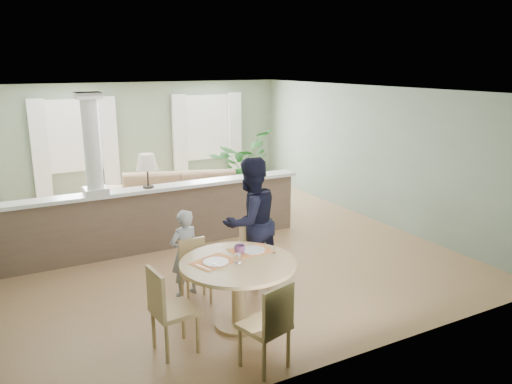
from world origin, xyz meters
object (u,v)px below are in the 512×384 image
sofa (181,197)px  chair_side (168,307)px  chair_far_boy (194,267)px  dining_table (238,275)px  chair_near (270,323)px  child_person (184,253)px  man_person (250,222)px  chair_far_man (255,255)px  houseplant (241,166)px

sofa → chair_side: 4.98m
sofa → chair_far_boy: size_ratio=3.69×
dining_table → chair_near: chair_near is taller
chair_side → child_person: child_person is taller
man_person → chair_far_man: bearing=64.2°
sofa → chair_near: 5.53m
chair_far_boy → chair_far_man: bearing=-2.7°
man_person → chair_side: bearing=24.0°
dining_table → sofa: bearing=78.5°
chair_far_boy → man_person: (0.91, 0.11, 0.47)m
chair_far_man → chair_side: bearing=-127.8°
sofa → houseplant: size_ratio=1.86×
sofa → child_person: 3.56m
child_person → sofa: bearing=-123.3°
chair_far_boy → chair_far_man: 0.87m
chair_near → chair_far_man: bearing=-129.3°
houseplant → chair_far_boy: size_ratio=1.98×
chair_far_boy → chair_far_man: chair_far_man is taller
dining_table → man_person: (0.71, 1.02, 0.27)m
sofa → chair_far_man: (-0.26, -3.67, 0.06)m
sofa → chair_far_boy: (-1.12, -3.55, 0.01)m
man_person → child_person: bearing=-16.2°
houseplant → dining_table: (-2.59, -5.08, -0.17)m
sofa → houseplant: bearing=38.7°
man_person → dining_table: bearing=43.4°
chair_far_man → chair_side: chair_side is taller
sofa → dining_table: dining_table is taller
dining_table → chair_side: chair_side is taller
sofa → man_person: man_person is taller
chair_near → chair_side: chair_side is taller
dining_table → chair_far_man: bearing=50.4°
man_person → houseplant: bearing=-126.7°
chair_far_man → chair_near: bearing=-92.4°
dining_table → chair_far_man: size_ratio=1.48×
chair_side → chair_far_boy: bearing=-39.6°
child_person → chair_far_man: bearing=147.3°
chair_far_man → man_person: (0.06, 0.24, 0.42)m
sofa → chair_side: size_ratio=3.10×
houseplant → man_person: man_person is taller
chair_side → sofa: bearing=-27.0°
houseplant → chair_far_man: (-1.94, -4.29, -0.32)m
dining_table → child_person: 1.13m
sofa → chair_far_boy: bearing=-89.0°
houseplant → chair_near: (-2.71, -6.05, -0.29)m
houseplant → child_person: size_ratio=1.36×
dining_table → child_person: bearing=103.9°
chair_far_boy → child_person: size_ratio=0.69×
dining_table → chair_near: 0.99m
chair_far_boy → chair_side: size_ratio=0.84×
dining_table → chair_near: (-0.12, -0.98, -0.13)m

